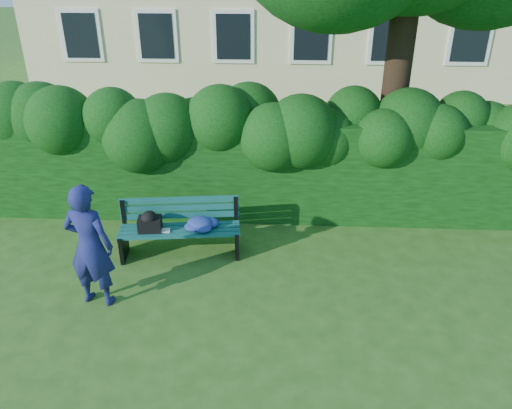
{
  "coord_description": "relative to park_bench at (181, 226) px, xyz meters",
  "views": [
    {
      "loc": [
        0.35,
        -6.07,
        4.33
      ],
      "look_at": [
        0.0,
        0.6,
        0.95
      ],
      "focal_mm": 35.0,
      "sensor_mm": 36.0,
      "label": 1
    }
  ],
  "objects": [
    {
      "name": "man_reading",
      "position": [
        -0.94,
        -1.28,
        0.39
      ],
      "size": [
        0.7,
        0.51,
        1.77
      ],
      "primitive_type": "imported",
      "rotation": [
        0.0,
        0.0,
        2.99
      ],
      "color": "navy",
      "rests_on": "ground"
    },
    {
      "name": "park_bench",
      "position": [
        0.0,
        0.0,
        0.0
      ],
      "size": [
        1.93,
        0.78,
        0.89
      ],
      "rotation": [
        0.0,
        0.0,
        0.12
      ],
      "color": "#0E473D",
      "rests_on": "ground"
    },
    {
      "name": "hedge",
      "position": [
        1.19,
        1.52,
        0.4
      ],
      "size": [
        10.0,
        1.0,
        1.8
      ],
      "color": "black",
      "rests_on": "ground"
    },
    {
      "name": "ground",
      "position": [
        1.19,
        -0.68,
        -0.5
      ],
      "size": [
        80.0,
        80.0,
        0.0
      ],
      "primitive_type": "plane",
      "color": "#2F561A",
      "rests_on": "ground"
    }
  ]
}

